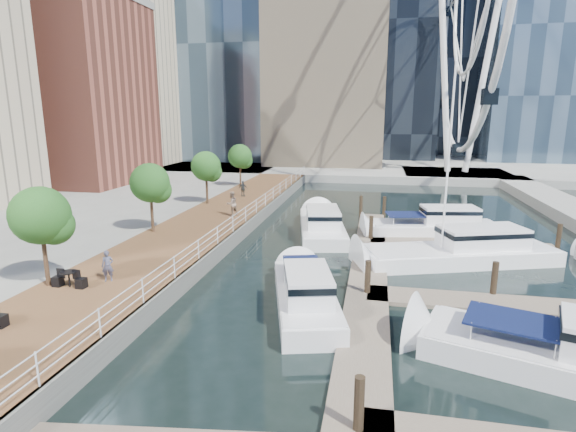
# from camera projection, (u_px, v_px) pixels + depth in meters

# --- Properties ---
(ground) EXTENTS (520.00, 520.00, 0.00)m
(ground) POSITION_uv_depth(u_px,v_px,m) (269.00, 382.00, 14.90)
(ground) COLOR black
(ground) RESTS_ON ground
(boardwalk) EXTENTS (6.00, 60.00, 1.00)m
(boardwalk) POSITION_uv_depth(u_px,v_px,m) (193.00, 236.00, 30.85)
(boardwalk) COLOR brown
(boardwalk) RESTS_ON ground
(seawall) EXTENTS (0.25, 60.00, 1.00)m
(seawall) POSITION_uv_depth(u_px,v_px,m) (235.00, 239.00, 30.28)
(seawall) COLOR #595954
(seawall) RESTS_ON ground
(land_far) EXTENTS (200.00, 114.00, 1.00)m
(land_far) POSITION_uv_depth(u_px,v_px,m) (364.00, 148.00, 112.41)
(land_far) COLOR gray
(land_far) RESTS_ON ground
(pier) EXTENTS (14.00, 12.00, 1.00)m
(pier) POSITION_uv_depth(u_px,v_px,m) (456.00, 175.00, 61.91)
(pier) COLOR gray
(pier) RESTS_ON ground
(railing) EXTENTS (0.10, 60.00, 1.05)m
(railing) POSITION_uv_depth(u_px,v_px,m) (233.00, 224.00, 30.07)
(railing) COLOR white
(railing) RESTS_ON boardwalk
(floating_docks) EXTENTS (16.00, 34.00, 2.60)m
(floating_docks) POSITION_uv_depth(u_px,v_px,m) (467.00, 279.00, 22.84)
(floating_docks) COLOR #6D6051
(floating_docks) RESTS_ON ground
(street_trees) EXTENTS (2.60, 42.60, 4.60)m
(street_trees) POSITION_uv_depth(u_px,v_px,m) (150.00, 183.00, 29.51)
(street_trees) COLOR #3F2B1C
(street_trees) RESTS_ON ground
(pedestrian_near) EXTENTS (0.63, 0.54, 1.48)m
(pedestrian_near) POSITION_uv_depth(u_px,v_px,m) (108.00, 266.00, 21.05)
(pedestrian_near) COLOR #494A62
(pedestrian_near) RESTS_ON boardwalk
(pedestrian_mid) EXTENTS (1.13, 1.17, 1.91)m
(pedestrian_mid) POSITION_uv_depth(u_px,v_px,m) (232.00, 204.00, 34.67)
(pedestrian_mid) COLOR gray
(pedestrian_mid) RESTS_ON boardwalk
(pedestrian_far) EXTENTS (0.90, 0.42, 1.51)m
(pedestrian_far) POSITION_uv_depth(u_px,v_px,m) (243.00, 189.00, 43.02)
(pedestrian_far) COLOR #2E3539
(pedestrian_far) RESTS_ON boardwalk
(moored_yachts) EXTENTS (21.57, 32.44, 11.50)m
(moored_yachts) POSITION_uv_depth(u_px,v_px,m) (454.00, 270.00, 25.63)
(moored_yachts) COLOR white
(moored_yachts) RESTS_ON ground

